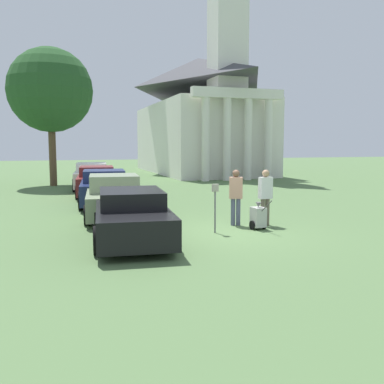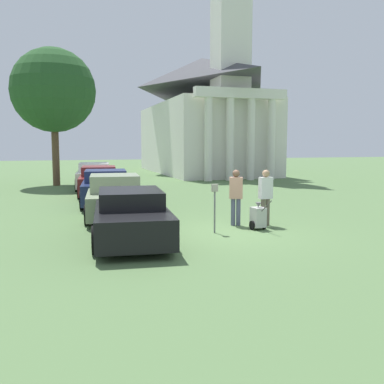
{
  "view_description": "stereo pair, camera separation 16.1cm",
  "coord_description": "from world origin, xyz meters",
  "views": [
    {
      "loc": [
        -4.51,
        -11.64,
        2.63
      ],
      "look_at": [
        -0.45,
        1.27,
        1.1
      ],
      "focal_mm": 40.0,
      "sensor_mm": 36.0,
      "label": 1
    },
    {
      "loc": [
        -4.36,
        -11.68,
        2.63
      ],
      "look_at": [
        -0.45,
        1.27,
        1.1
      ],
      "focal_mm": 40.0,
      "sensor_mm": 36.0,
      "label": 2
    }
  ],
  "objects": [
    {
      "name": "ground_plane",
      "position": [
        0.0,
        0.0,
        0.0
      ],
      "size": [
        120.0,
        120.0,
        0.0
      ],
      "primitive_type": "plane",
      "color": "#517042"
    },
    {
      "name": "parked_car_white",
      "position": [
        -2.61,
        13.94,
        0.72
      ],
      "size": [
        2.36,
        5.19,
        1.52
      ],
      "rotation": [
        0.0,
        0.0,
        -0.09
      ],
      "color": "silver",
      "rests_on": "ground_plane"
    },
    {
      "name": "person_supervisor",
      "position": [
        1.83,
        0.65,
        1.04
      ],
      "size": [
        0.43,
        0.25,
        1.81
      ],
      "rotation": [
        0.0,
        0.0,
        3.21
      ],
      "color": "#665B4C",
      "rests_on": "ground_plane"
    },
    {
      "name": "church",
      "position": [
        7.9,
        25.35,
        5.64
      ],
      "size": [
        8.3,
        18.1,
        22.84
      ],
      "color": "silver",
      "rests_on": "ground_plane"
    },
    {
      "name": "person_worker",
      "position": [
        0.93,
        0.95,
        1.04
      ],
      "size": [
        0.47,
        0.36,
        1.81
      ],
      "rotation": [
        0.0,
        0.0,
        2.78
      ],
      "color": "#515670",
      "rests_on": "ground_plane"
    },
    {
      "name": "parked_car_maroon",
      "position": [
        -2.61,
        10.68,
        0.7
      ],
      "size": [
        2.35,
        5.19,
        1.49
      ],
      "rotation": [
        0.0,
        0.0,
        -0.09
      ],
      "color": "maroon",
      "rests_on": "ground_plane"
    },
    {
      "name": "parked_car_black",
      "position": [
        -2.61,
        0.06,
        0.66
      ],
      "size": [
        2.37,
        5.41,
        1.38
      ],
      "rotation": [
        0.0,
        0.0,
        -0.09
      ],
      "color": "black",
      "rests_on": "ground_plane"
    },
    {
      "name": "parked_car_navy",
      "position": [
        -2.61,
        7.06,
        0.72
      ],
      "size": [
        2.4,
        4.88,
        1.51
      ],
      "rotation": [
        0.0,
        0.0,
        -0.09
      ],
      "color": "#19234C",
      "rests_on": "ground_plane"
    },
    {
      "name": "equipment_cart",
      "position": [
        1.34,
        0.14,
        0.39
      ],
      "size": [
        0.49,
        1.0,
        1.0
      ],
      "rotation": [
        0.0,
        0.0,
        0.07
      ],
      "color": "#B2B2AD",
      "rests_on": "ground_plane"
    },
    {
      "name": "parking_meter",
      "position": [
        -0.12,
        0.05,
        1.01
      ],
      "size": [
        0.18,
        0.09,
        1.45
      ],
      "color": "slate",
      "rests_on": "ground_plane"
    },
    {
      "name": "shade_tree",
      "position": [
        -4.78,
        16.58,
        5.9
      ],
      "size": [
        5.17,
        5.17,
        8.5
      ],
      "color": "brown",
      "rests_on": "ground_plane"
    },
    {
      "name": "parked_car_sage",
      "position": [
        -2.61,
        3.74,
        0.7
      ],
      "size": [
        2.35,
        4.79,
        1.54
      ],
      "rotation": [
        0.0,
        0.0,
        -0.09
      ],
      "color": "gray",
      "rests_on": "ground_plane"
    }
  ]
}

